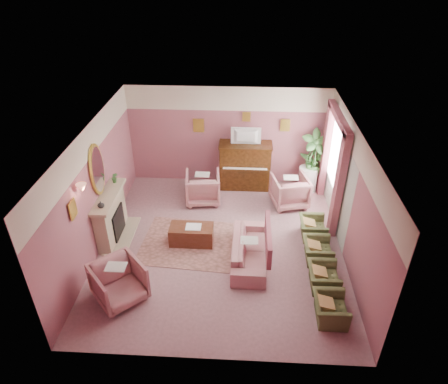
# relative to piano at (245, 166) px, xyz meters

# --- Properties ---
(floor) EXTENTS (5.50, 6.00, 0.01)m
(floor) POSITION_rel_piano_xyz_m (-0.50, -2.68, -0.65)
(floor) COLOR gray
(floor) RESTS_ON ground
(ceiling) EXTENTS (5.50, 6.00, 0.01)m
(ceiling) POSITION_rel_piano_xyz_m (-0.50, -2.68, 2.15)
(ceiling) COLOR silver
(ceiling) RESTS_ON wall_back
(wall_back) EXTENTS (5.50, 0.02, 2.80)m
(wall_back) POSITION_rel_piano_xyz_m (-0.50, 0.32, 0.75)
(wall_back) COLOR #77495C
(wall_back) RESTS_ON floor
(wall_front) EXTENTS (5.50, 0.02, 2.80)m
(wall_front) POSITION_rel_piano_xyz_m (-0.50, -5.68, 0.75)
(wall_front) COLOR #77495C
(wall_front) RESTS_ON floor
(wall_left) EXTENTS (0.02, 6.00, 2.80)m
(wall_left) POSITION_rel_piano_xyz_m (-3.25, -2.68, 0.75)
(wall_left) COLOR #77495C
(wall_left) RESTS_ON floor
(wall_right) EXTENTS (0.02, 6.00, 2.80)m
(wall_right) POSITION_rel_piano_xyz_m (2.25, -2.68, 0.75)
(wall_right) COLOR #77495C
(wall_right) RESTS_ON floor
(picture_rail_band) EXTENTS (5.50, 0.01, 0.65)m
(picture_rail_band) POSITION_rel_piano_xyz_m (-0.50, 0.31, 1.82)
(picture_rail_band) COLOR beige
(picture_rail_band) RESTS_ON wall_back
(stripe_panel) EXTENTS (0.01, 3.00, 2.15)m
(stripe_panel) POSITION_rel_piano_xyz_m (2.23, -1.38, 0.42)
(stripe_panel) COLOR #B5BDB0
(stripe_panel) RESTS_ON wall_right
(fireplace_surround) EXTENTS (0.30, 1.40, 1.10)m
(fireplace_surround) POSITION_rel_piano_xyz_m (-3.09, -2.48, -0.10)
(fireplace_surround) COLOR tan
(fireplace_surround) RESTS_ON floor
(fireplace_inset) EXTENTS (0.18, 0.72, 0.68)m
(fireplace_inset) POSITION_rel_piano_xyz_m (-2.99, -2.48, -0.25)
(fireplace_inset) COLOR black
(fireplace_inset) RESTS_ON floor
(fire_ember) EXTENTS (0.06, 0.54, 0.10)m
(fire_ember) POSITION_rel_piano_xyz_m (-2.95, -2.48, -0.43)
(fire_ember) COLOR orange
(fire_ember) RESTS_ON floor
(mantel_shelf) EXTENTS (0.40, 1.55, 0.07)m
(mantel_shelf) POSITION_rel_piano_xyz_m (-3.06, -2.48, 0.47)
(mantel_shelf) COLOR tan
(mantel_shelf) RESTS_ON fireplace_surround
(hearth) EXTENTS (0.55, 1.50, 0.02)m
(hearth) POSITION_rel_piano_xyz_m (-2.89, -2.48, -0.64)
(hearth) COLOR tan
(hearth) RESTS_ON floor
(mirror_frame) EXTENTS (0.04, 0.72, 1.20)m
(mirror_frame) POSITION_rel_piano_xyz_m (-3.20, -2.48, 1.15)
(mirror_frame) COLOR gold
(mirror_frame) RESTS_ON wall_left
(mirror_glass) EXTENTS (0.01, 0.60, 1.06)m
(mirror_glass) POSITION_rel_piano_xyz_m (-3.17, -2.48, 1.15)
(mirror_glass) COLOR white
(mirror_glass) RESTS_ON wall_left
(sconce_shade) EXTENTS (0.20, 0.20, 0.16)m
(sconce_shade) POSITION_rel_piano_xyz_m (-3.12, -3.53, 1.33)
(sconce_shade) COLOR #FB8D6F
(sconce_shade) RESTS_ON wall_left
(piano) EXTENTS (1.40, 0.60, 1.30)m
(piano) POSITION_rel_piano_xyz_m (0.00, 0.00, 0.00)
(piano) COLOR #381E0B
(piano) RESTS_ON floor
(piano_keyshelf) EXTENTS (1.30, 0.12, 0.06)m
(piano_keyshelf) POSITION_rel_piano_xyz_m (-0.00, -0.35, 0.07)
(piano_keyshelf) COLOR #381E0B
(piano_keyshelf) RESTS_ON piano
(piano_keys) EXTENTS (1.20, 0.08, 0.02)m
(piano_keys) POSITION_rel_piano_xyz_m (0.00, -0.35, 0.11)
(piano_keys) COLOR white
(piano_keys) RESTS_ON piano
(piano_top) EXTENTS (1.45, 0.65, 0.04)m
(piano_top) POSITION_rel_piano_xyz_m (0.00, 0.00, 0.66)
(piano_top) COLOR #381E0B
(piano_top) RESTS_ON piano
(television) EXTENTS (0.80, 0.12, 0.48)m
(television) POSITION_rel_piano_xyz_m (0.00, -0.05, 0.95)
(television) COLOR black
(television) RESTS_ON piano
(print_back_left) EXTENTS (0.30, 0.03, 0.38)m
(print_back_left) POSITION_rel_piano_xyz_m (-1.30, 0.28, 1.07)
(print_back_left) COLOR gold
(print_back_left) RESTS_ON wall_back
(print_back_right) EXTENTS (0.26, 0.03, 0.34)m
(print_back_right) POSITION_rel_piano_xyz_m (1.05, 0.28, 1.13)
(print_back_right) COLOR gold
(print_back_right) RESTS_ON wall_back
(print_back_mid) EXTENTS (0.22, 0.03, 0.26)m
(print_back_mid) POSITION_rel_piano_xyz_m (0.00, 0.28, 1.35)
(print_back_mid) COLOR gold
(print_back_mid) RESTS_ON wall_back
(print_left_wall) EXTENTS (0.03, 0.28, 0.36)m
(print_left_wall) POSITION_rel_piano_xyz_m (-3.21, -3.88, 1.07)
(print_left_wall) COLOR gold
(print_left_wall) RESTS_ON wall_left
(window_blind) EXTENTS (0.03, 1.40, 1.80)m
(window_blind) POSITION_rel_piano_xyz_m (2.20, -1.13, 1.05)
(window_blind) COLOR beige
(window_blind) RESTS_ON wall_right
(curtain_left) EXTENTS (0.16, 0.34, 2.60)m
(curtain_left) POSITION_rel_piano_xyz_m (2.12, -2.05, 0.65)
(curtain_left) COLOR #994957
(curtain_left) RESTS_ON floor
(curtain_right) EXTENTS (0.16, 0.34, 2.60)m
(curtain_right) POSITION_rel_piano_xyz_m (2.12, -0.21, 0.65)
(curtain_right) COLOR #994957
(curtain_right) RESTS_ON floor
(pelmet) EXTENTS (0.16, 2.20, 0.16)m
(pelmet) POSITION_rel_piano_xyz_m (2.12, -1.13, 1.91)
(pelmet) COLOR #994957
(pelmet) RESTS_ON wall_right
(mantel_plant) EXTENTS (0.16, 0.16, 0.28)m
(mantel_plant) POSITION_rel_piano_xyz_m (-3.05, -1.93, 0.64)
(mantel_plant) COLOR #3C7335
(mantel_plant) RESTS_ON mantel_shelf
(mantel_vase) EXTENTS (0.16, 0.16, 0.16)m
(mantel_vase) POSITION_rel_piano_xyz_m (-3.05, -2.98, 0.58)
(mantel_vase) COLOR beige
(mantel_vase) RESTS_ON mantel_shelf
(area_rug) EXTENTS (2.63, 1.99, 0.01)m
(area_rug) POSITION_rel_piano_xyz_m (-1.09, -2.66, -0.64)
(area_rug) COLOR #915E56
(area_rug) RESTS_ON floor
(coffee_table) EXTENTS (1.00, 0.51, 0.45)m
(coffee_table) POSITION_rel_piano_xyz_m (-1.19, -2.63, -0.43)
(coffee_table) COLOR #532919
(coffee_table) RESTS_ON floor
(table_paper) EXTENTS (0.35, 0.28, 0.01)m
(table_paper) POSITION_rel_piano_xyz_m (-1.14, -2.63, -0.20)
(table_paper) COLOR white
(table_paper) RESTS_ON coffee_table
(sofa) EXTENTS (0.62, 1.85, 0.75)m
(sofa) POSITION_rel_piano_xyz_m (0.13, -3.14, -0.28)
(sofa) COLOR tan
(sofa) RESTS_ON floor
(sofa_throw) EXTENTS (0.09, 1.40, 0.52)m
(sofa_throw) POSITION_rel_piano_xyz_m (0.53, -3.14, -0.05)
(sofa_throw) COLOR #994957
(sofa_throw) RESTS_ON sofa
(floral_armchair_left) EXTENTS (0.88, 0.88, 0.92)m
(floral_armchair_left) POSITION_rel_piano_xyz_m (-1.11, -0.83, -0.19)
(floral_armchair_left) COLOR tan
(floral_armchair_left) RESTS_ON floor
(floral_armchair_right) EXTENTS (0.88, 0.88, 0.92)m
(floral_armchair_right) POSITION_rel_piano_xyz_m (1.19, -0.87, -0.19)
(floral_armchair_right) COLOR tan
(floral_armchair_right) RESTS_ON floor
(floral_armchair_front) EXTENTS (0.88, 0.88, 0.92)m
(floral_armchair_front) POSITION_rel_piano_xyz_m (-2.37, -4.42, -0.19)
(floral_armchair_front) COLOR tan
(floral_armchair_front) RESTS_ON floor
(olive_chair_a) EXTENTS (0.50, 0.71, 0.62)m
(olive_chair_a) POSITION_rel_piano_xyz_m (1.63, -4.69, -0.34)
(olive_chair_a) COLOR #4E5830
(olive_chair_a) RESTS_ON floor
(olive_chair_b) EXTENTS (0.50, 0.71, 0.62)m
(olive_chair_b) POSITION_rel_piano_xyz_m (1.63, -3.87, -0.34)
(olive_chair_b) COLOR #4E5830
(olive_chair_b) RESTS_ON floor
(olive_chair_c) EXTENTS (0.50, 0.71, 0.62)m
(olive_chair_c) POSITION_rel_piano_xyz_m (1.63, -3.05, -0.34)
(olive_chair_c) COLOR #4E5830
(olive_chair_c) RESTS_ON floor
(olive_chair_d) EXTENTS (0.50, 0.71, 0.62)m
(olive_chair_d) POSITION_rel_piano_xyz_m (1.63, -2.23, -0.34)
(olive_chair_d) COLOR #4E5830
(olive_chair_d) RESTS_ON floor
(side_table) EXTENTS (0.52, 0.52, 0.70)m
(side_table) POSITION_rel_piano_xyz_m (1.76, -0.10, -0.30)
(side_table) COLOR silver
(side_table) RESTS_ON floor
(side_plant_big) EXTENTS (0.30, 0.30, 0.34)m
(side_plant_big) POSITION_rel_piano_xyz_m (1.76, -0.10, 0.22)
(side_plant_big) COLOR #3C7335
(side_plant_big) RESTS_ON side_table
(side_plant_small) EXTENTS (0.16, 0.16, 0.28)m
(side_plant_small) POSITION_rel_piano_xyz_m (1.88, -0.20, 0.19)
(side_plant_small) COLOR #3C7335
(side_plant_small) RESTS_ON side_table
(palm_pot) EXTENTS (0.34, 0.34, 0.34)m
(palm_pot) POSITION_rel_piano_xyz_m (1.87, -0.05, -0.48)
(palm_pot) COLOR brown
(palm_pot) RESTS_ON floor
(palm_plant) EXTENTS (0.76, 0.76, 1.44)m
(palm_plant) POSITION_rel_piano_xyz_m (1.87, -0.05, 0.41)
(palm_plant) COLOR #3C7335
(palm_plant) RESTS_ON palm_pot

